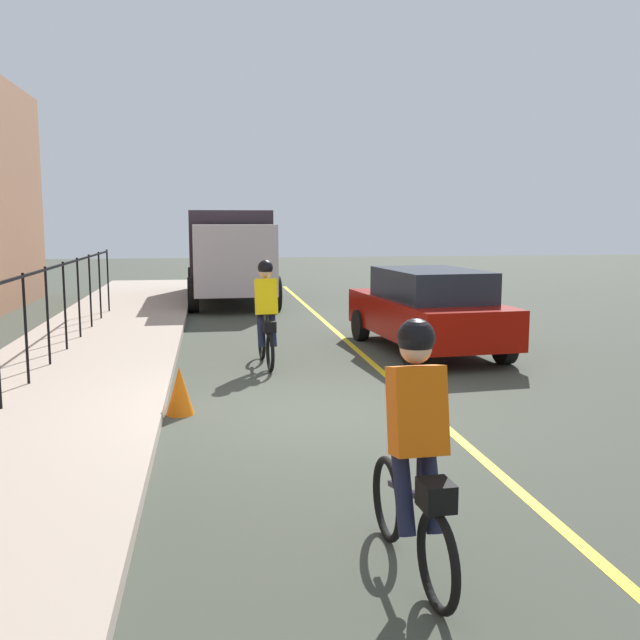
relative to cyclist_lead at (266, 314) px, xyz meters
name	(u,v)px	position (x,y,z in m)	size (l,w,h in m)	color
ground_plane	(305,414)	(-3.10, -0.25, -0.91)	(80.00, 80.00, 0.00)	#3C4036
lane_line_centre	(425,409)	(-3.10, -1.85, -0.91)	(36.00, 0.12, 0.01)	yellow
sidewalk	(29,420)	(-3.10, 3.15, -0.84)	(40.00, 3.20, 0.15)	#A59586
iron_fence	(11,311)	(-2.10, 3.55, 0.38)	(18.28, 0.04, 1.60)	black
cyclist_lead	(266,314)	(0.00, 0.00, 0.00)	(1.71, 0.38, 1.83)	black
cyclist_follow	(415,451)	(-7.41, -0.44, 0.00)	(1.71, 0.38, 1.83)	black
patrol_sedan	(428,309)	(0.96, -3.14, -0.09)	(4.54, 2.24, 1.58)	#940C03
box_truck_background	(229,251)	(10.17, 0.34, 0.64)	(6.76, 2.67, 2.78)	#2E242C
traffic_cone_near	(180,391)	(-2.87, 1.34, -0.60)	(0.36, 0.36, 0.63)	orange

